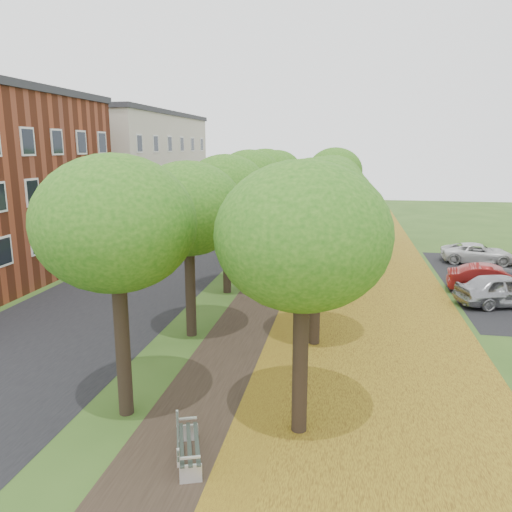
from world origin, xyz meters
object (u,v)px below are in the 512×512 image
at_px(car_silver, 505,290).
at_px(car_grey, 508,281).
at_px(bench, 187,444).
at_px(car_white, 478,253).
at_px(car_red, 492,280).

bearing_deg(car_silver, car_grey, -35.23).
distance_m(bench, car_grey, 19.91).
height_order(car_silver, car_white, car_silver).
height_order(car_silver, car_red, car_silver).
relative_size(bench, car_red, 0.43).
height_order(bench, car_white, car_white).
xyz_separation_m(car_grey, car_white, (0.24, 6.90, 0.01)).
xyz_separation_m(bench, car_grey, (11.64, 16.15, 0.17)).
relative_size(car_silver, car_white, 0.99).
height_order(bench, car_red, car_red).
relative_size(bench, car_white, 0.41).
bearing_deg(car_white, car_grey, -179.74).
bearing_deg(bench, car_grey, -55.47).
bearing_deg(car_red, car_silver, -172.98).
relative_size(car_silver, car_red, 1.04).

